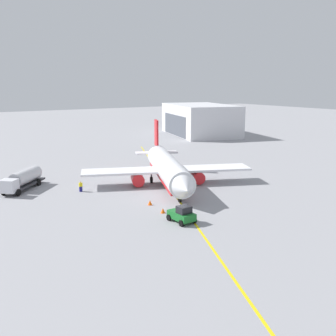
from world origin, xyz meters
The scene contains 9 objects.
ground_plane centered at (0.00, 0.00, 0.00)m, with size 400.00×400.00×0.00m, color #939399.
airplane centered at (-0.42, 0.17, 2.80)m, with size 30.46×28.68×9.96m.
fuel_tanker centered at (-10.38, -21.63, 1.73)m, with size 9.32×8.79×3.15m.
pushback_tug centered at (16.59, -8.46, 1.01)m, with size 3.71×2.49×2.20m.
refueling_worker centered at (-4.07, -14.09, 0.82)m, with size 0.38×0.53×1.71m.
safety_cone_nose centered at (8.21, -8.29, 0.36)m, with size 0.64×0.64×0.71m, color #F2590F.
safety_cone_wingtip centered at (12.26, -8.61, 0.35)m, with size 0.62×0.62×0.69m, color #F2590F.
distant_hangar centered at (-51.84, 45.73, 5.04)m, with size 33.41×24.94×10.08m.
taxi_line_marking centered at (0.00, 0.00, 0.01)m, with size 85.64×0.30×0.01m, color yellow.
Camera 1 is at (55.78, -35.48, 17.16)m, focal length 42.55 mm.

